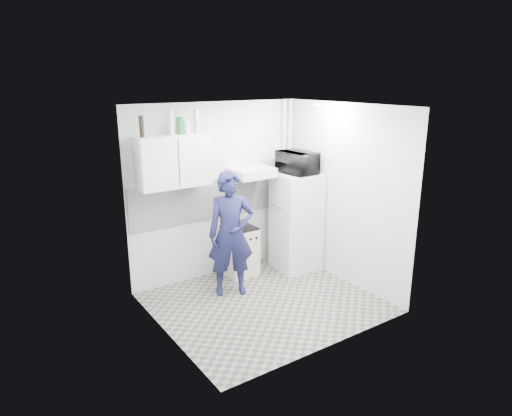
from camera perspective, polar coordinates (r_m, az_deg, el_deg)
floor at (r=6.29m, az=1.11°, el=-11.74°), size 2.80×2.80×0.00m
ceiling at (r=5.57m, az=1.25°, el=12.65°), size 2.80×2.80×0.00m
wall_back at (r=6.82m, az=-4.90°, el=2.15°), size 2.80×0.00×2.80m
wall_left at (r=5.15m, az=-11.66°, el=-2.75°), size 0.00×2.60×2.60m
wall_right at (r=6.67m, az=11.04°, el=1.61°), size 0.00×2.60×2.60m
person at (r=6.24m, az=-3.15°, el=-3.26°), size 0.75×0.63×1.74m
stove at (r=7.01m, az=-2.06°, el=-5.43°), size 0.46×0.46×0.73m
fridge at (r=7.14m, az=5.04°, el=-1.68°), size 0.70×0.70×1.53m
stove_top at (r=6.88m, az=-2.10°, el=-2.49°), size 0.44×0.44×0.03m
saucepan at (r=6.88m, az=-2.69°, el=-1.91°), size 0.18×0.18×0.10m
microwave at (r=6.91m, az=5.23°, el=5.69°), size 0.61×0.42×0.33m
bottle_a at (r=6.01m, az=-14.12°, el=9.87°), size 0.06×0.06×0.27m
bottle_d at (r=6.15m, az=-10.57°, el=10.51°), size 0.07×0.07×0.33m
canister_a at (r=6.21m, az=-9.50°, el=10.14°), size 0.09×0.09×0.23m
canister_b at (r=6.25m, az=-8.65°, el=9.93°), size 0.09×0.09×0.17m
bottle_e at (r=6.31m, az=-7.49°, el=10.67°), size 0.08×0.08×0.31m
upper_cabinet at (r=6.22m, az=-10.28°, el=5.80°), size 1.00×0.35×0.70m
range_hood at (r=6.78m, az=-0.59°, el=4.47°), size 0.60×0.50×0.14m
backsplash at (r=6.83m, az=-4.82°, el=1.31°), size 2.74×0.03×0.60m
pipe_a at (r=7.46m, az=4.15°, el=3.38°), size 0.05×0.05×2.60m
pipe_b at (r=7.39m, az=3.42°, el=3.27°), size 0.04×0.04×2.60m
ceiling_spot_fixture at (r=6.35m, az=7.74°, el=12.66°), size 0.10×0.10×0.02m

